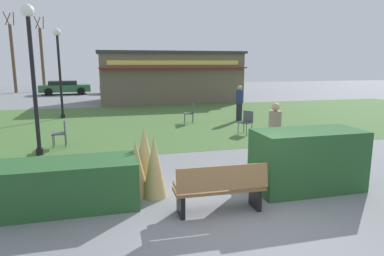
{
  "coord_description": "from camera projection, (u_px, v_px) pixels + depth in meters",
  "views": [
    {
      "loc": [
        -2.33,
        -5.16,
        2.76
      ],
      "look_at": [
        -0.13,
        3.29,
        1.08
      ],
      "focal_mm": 31.9,
      "sensor_mm": 36.0,
      "label": 1
    }
  ],
  "objects": [
    {
      "name": "cafe_chair_west",
      "position": [
        247.0,
        120.0,
        13.37
      ],
      "size": [
        0.61,
        0.61,
        0.89
      ],
      "color": "#4C5156",
      "rests_on": "ground_plane"
    },
    {
      "name": "parked_car_center_slot",
      "position": [
        123.0,
        86.0,
        30.95
      ],
      "size": [
        4.23,
        2.12,
        1.2
      ],
      "color": "silver",
      "rests_on": "ground_plane"
    },
    {
      "name": "hedge_left",
      "position": [
        67.0,
        185.0,
        6.52
      ],
      "size": [
        2.68,
        1.1,
        0.92
      ],
      "primitive_type": "cube",
      "color": "#28562B",
      "rests_on": "ground_plane"
    },
    {
      "name": "park_bench",
      "position": [
        220.0,
        188.0,
        6.28
      ],
      "size": [
        1.71,
        0.56,
        0.95
      ],
      "color": "olive",
      "rests_on": "ground_plane"
    },
    {
      "name": "ornamental_grass_behind_left",
      "position": [
        145.0,
        158.0,
        7.51
      ],
      "size": [
        0.65,
        0.65,
        1.37
      ],
      "primitive_type": "cone",
      "color": "tan",
      "rests_on": "ground_plane"
    },
    {
      "name": "person_standing",
      "position": [
        274.0,
        133.0,
        9.35
      ],
      "size": [
        0.34,
        0.34,
        1.69
      ],
      "rotation": [
        0.0,
        0.0,
        4.73
      ],
      "color": "#23232D",
      "rests_on": "ground_plane"
    },
    {
      "name": "ornamental_grass_behind_far",
      "position": [
        259.0,
        157.0,
        8.25
      ],
      "size": [
        0.73,
        0.73,
        1.04
      ],
      "primitive_type": "cone",
      "color": "tan",
      "rests_on": "ground_plane"
    },
    {
      "name": "cafe_chair_east",
      "position": [
        62.0,
        131.0,
        11.28
      ],
      "size": [
        0.45,
        0.45,
        0.89
      ],
      "color": "#4C5156",
      "rests_on": "ground_plane"
    },
    {
      "name": "food_kiosk",
      "position": [
        169.0,
        76.0,
        24.53
      ],
      "size": [
        9.94,
        5.26,
        3.51
      ],
      "color": "#6B5B4C",
      "rests_on": "ground_plane"
    },
    {
      "name": "lamppost_far",
      "position": [
        59.0,
        63.0,
        16.64
      ],
      "size": [
        0.36,
        0.36,
        4.38
      ],
      "color": "black",
      "rests_on": "ground_plane"
    },
    {
      "name": "person_strolling",
      "position": [
        239.0,
        103.0,
        16.28
      ],
      "size": [
        0.34,
        0.34,
        1.69
      ],
      "rotation": [
        0.0,
        0.0,
        3.64
      ],
      "color": "#23232D",
      "rests_on": "ground_plane"
    },
    {
      "name": "tree_right_bg",
      "position": [
        13.0,
        57.0,
        31.0
      ],
      "size": [
        0.91,
        0.96,
        7.16
      ],
      "color": "brown",
      "rests_on": "ground_plane"
    },
    {
      "name": "parked_car_east_slot",
      "position": [
        175.0,
        85.0,
        32.14
      ],
      "size": [
        4.33,
        2.31,
        1.2
      ],
      "color": "maroon",
      "rests_on": "ground_plane"
    },
    {
      "name": "tree_center_bg",
      "position": [
        42.0,
        58.0,
        32.83
      ],
      "size": [
        0.91,
        0.96,
        7.02
      ],
      "color": "brown",
      "rests_on": "ground_plane"
    },
    {
      "name": "cafe_chair_center",
      "position": [
        191.0,
        112.0,
        15.7
      ],
      "size": [
        0.52,
        0.52,
        0.89
      ],
      "color": "#4C5156",
      "rests_on": "ground_plane"
    },
    {
      "name": "lamppost_mid",
      "position": [
        32.0,
        63.0,
        9.84
      ],
      "size": [
        0.36,
        0.36,
        4.38
      ],
      "color": "black",
      "rests_on": "ground_plane"
    },
    {
      "name": "hedge_right",
      "position": [
        308.0,
        160.0,
        7.46
      ],
      "size": [
        2.34,
        1.1,
        1.32
      ],
      "primitive_type": "cube",
      "color": "#28562B",
      "rests_on": "ground_plane"
    },
    {
      "name": "ornamental_grass_behind_center",
      "position": [
        154.0,
        166.0,
        7.02
      ],
      "size": [
        0.52,
        0.52,
        1.32
      ],
      "primitive_type": "cone",
      "color": "tan",
      "rests_on": "ground_plane"
    },
    {
      "name": "parked_car_west_slot",
      "position": [
        64.0,
        87.0,
        29.71
      ],
      "size": [
        4.33,
        2.31,
        1.2
      ],
      "color": "#2D6638",
      "rests_on": "ground_plane"
    },
    {
      "name": "lawn_patch",
      "position": [
        155.0,
        121.0,
        16.29
      ],
      "size": [
        36.0,
        12.0,
        0.01
      ],
      "primitive_type": "cube",
      "color": "#446B33",
      "rests_on": "ground_plane"
    },
    {
      "name": "ground_plane",
      "position": [
        246.0,
        222.0,
        6.0
      ],
      "size": [
        80.0,
        80.0,
        0.0
      ],
      "primitive_type": "plane",
      "color": "slate"
    },
    {
      "name": "ornamental_grass_behind_right",
      "position": [
        136.0,
        168.0,
        7.12
      ],
      "size": [
        0.53,
        0.53,
        1.18
      ],
      "primitive_type": "cone",
      "color": "tan",
      "rests_on": "ground_plane"
    }
  ]
}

